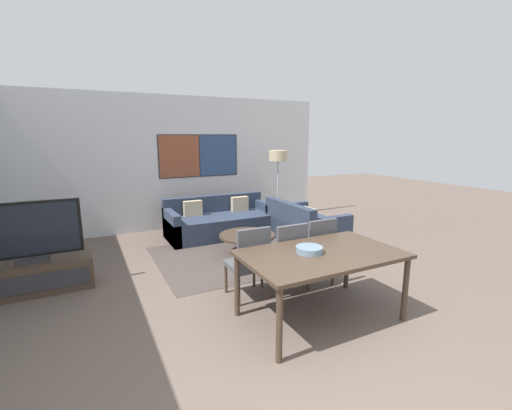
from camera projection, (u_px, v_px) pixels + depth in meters
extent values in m
plane|color=brown|center=(338.00, 390.00, 2.70)|extent=(24.00, 24.00, 0.00)
cube|color=silver|center=(170.00, 164.00, 7.19)|extent=(7.04, 0.06, 2.80)
cube|color=#2D2D33|center=(199.00, 156.00, 7.41)|extent=(1.77, 0.01, 0.91)
cube|color=brown|center=(180.00, 156.00, 7.22)|extent=(0.84, 0.02, 0.87)
cube|color=navy|center=(218.00, 155.00, 7.60)|extent=(0.84, 0.02, 0.87)
cube|color=#473D38|center=(247.00, 253.00, 5.83)|extent=(2.98, 2.17, 0.01)
cube|color=#423326|center=(35.00, 277.00, 4.37)|extent=(1.35, 0.46, 0.41)
cube|color=#2D2D33|center=(33.00, 284.00, 4.17)|extent=(1.24, 0.01, 0.22)
cube|color=#2D2D33|center=(33.00, 260.00, 4.33)|extent=(0.36, 0.20, 0.05)
cube|color=#2D2D33|center=(32.00, 255.00, 4.31)|extent=(0.06, 0.03, 0.08)
cube|color=black|center=(29.00, 229.00, 4.25)|extent=(1.18, 0.04, 0.71)
cube|color=black|center=(29.00, 230.00, 4.23)|extent=(1.09, 0.01, 0.64)
cube|color=#2D384C|center=(221.00, 225.00, 6.85)|extent=(2.12, 0.96, 0.42)
cube|color=#2D384C|center=(214.00, 213.00, 7.17)|extent=(2.12, 0.16, 0.77)
cube|color=#2D384C|center=(172.00, 227.00, 6.39)|extent=(0.14, 0.96, 0.60)
cube|color=#2D384C|center=(265.00, 216.00, 7.27)|extent=(0.14, 0.96, 0.60)
cube|color=#C6B289|center=(193.00, 208.00, 6.75)|extent=(0.36, 0.12, 0.30)
cube|color=#C6B289|center=(240.00, 204.00, 7.20)|extent=(0.36, 0.12, 0.30)
cube|color=#2D384C|center=(306.00, 229.00, 6.56)|extent=(0.96, 1.51, 0.42)
cube|color=#2D384C|center=(289.00, 223.00, 6.35)|extent=(0.16, 1.51, 0.77)
cube|color=#2D384C|center=(329.00, 234.00, 5.95)|extent=(0.96, 0.14, 0.60)
cube|color=#2D384C|center=(287.00, 217.00, 7.15)|extent=(0.96, 0.14, 0.60)
cube|color=#C6B289|center=(308.00, 216.00, 6.10)|extent=(0.12, 0.36, 0.30)
cylinder|color=#423326|center=(247.00, 253.00, 5.83)|extent=(0.42, 0.42, 0.03)
cylinder|color=#423326|center=(247.00, 245.00, 5.80)|extent=(0.17, 0.17, 0.30)
cylinder|color=#423326|center=(247.00, 235.00, 5.77)|extent=(0.94, 0.94, 0.04)
cube|color=#423326|center=(321.00, 254.00, 3.64)|extent=(1.69, 1.03, 0.04)
cylinder|color=#423326|center=(279.00, 325.00, 2.97)|extent=(0.06, 0.06, 0.71)
cylinder|color=#423326|center=(405.00, 289.00, 3.66)|extent=(0.06, 0.06, 0.71)
cylinder|color=#423326|center=(237.00, 285.00, 3.77)|extent=(0.06, 0.06, 0.71)
cylinder|color=#423326|center=(347.00, 262.00, 4.46)|extent=(0.06, 0.06, 0.71)
cube|color=#4C4C51|center=(247.00, 265.00, 4.22)|extent=(0.46, 0.46, 0.06)
cube|color=#4C4C51|center=(254.00, 249.00, 3.99)|extent=(0.42, 0.05, 0.48)
cylinder|color=#423326|center=(239.00, 291.00, 4.00)|extent=(0.04, 0.04, 0.38)
cylinder|color=#423326|center=(269.00, 284.00, 4.18)|extent=(0.04, 0.04, 0.38)
cylinder|color=#423326|center=(226.00, 278.00, 4.35)|extent=(0.04, 0.04, 0.38)
cylinder|color=#423326|center=(254.00, 273.00, 4.53)|extent=(0.04, 0.04, 0.38)
cube|color=#4C4C51|center=(283.00, 260.00, 4.38)|extent=(0.46, 0.46, 0.06)
cube|color=#4C4C51|center=(292.00, 244.00, 4.15)|extent=(0.42, 0.05, 0.48)
cylinder|color=#423326|center=(277.00, 285.00, 4.16)|extent=(0.04, 0.04, 0.38)
cylinder|color=#423326|center=(305.00, 279.00, 4.34)|extent=(0.04, 0.04, 0.38)
cylinder|color=#423326|center=(262.00, 274.00, 4.51)|extent=(0.04, 0.04, 0.38)
cylinder|color=#423326|center=(288.00, 268.00, 4.69)|extent=(0.04, 0.04, 0.38)
cube|color=#4C4C51|center=(312.00, 253.00, 4.63)|extent=(0.46, 0.46, 0.06)
cube|color=#4C4C51|center=(322.00, 238.00, 4.39)|extent=(0.42, 0.05, 0.48)
cylinder|color=#423326|center=(308.00, 277.00, 4.41)|extent=(0.04, 0.04, 0.38)
cylinder|color=#423326|center=(333.00, 271.00, 4.58)|extent=(0.04, 0.04, 0.38)
cylinder|color=#423326|center=(291.00, 266.00, 4.76)|extent=(0.04, 0.04, 0.38)
cylinder|color=#423326|center=(315.00, 262.00, 4.93)|extent=(0.04, 0.04, 0.38)
cylinder|color=slate|center=(309.00, 250.00, 3.62)|extent=(0.28, 0.28, 0.07)
torus|color=slate|center=(309.00, 247.00, 3.62)|extent=(0.29, 0.29, 0.02)
cylinder|color=#2D2D33|center=(277.00, 225.00, 7.63)|extent=(0.28, 0.28, 0.02)
cylinder|color=#B7B7BC|center=(278.00, 193.00, 7.49)|extent=(0.03, 0.03, 1.43)
cylinder|color=#C6B289|center=(278.00, 156.00, 7.32)|extent=(0.39, 0.39, 0.22)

